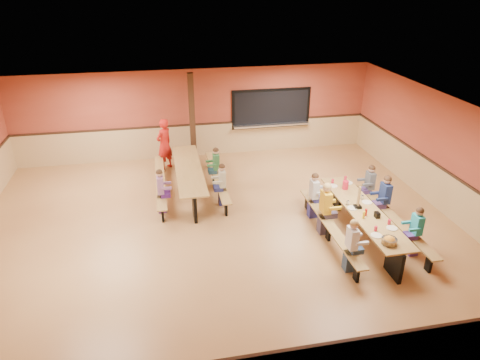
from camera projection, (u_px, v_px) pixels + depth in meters
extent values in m
plane|color=#99673A|center=(220.00, 230.00, 10.67)|extent=(12.00, 12.00, 0.00)
cube|color=#9A402C|center=(197.00, 114.00, 14.44)|extent=(12.00, 0.04, 3.00)
cube|color=#9A402C|center=(275.00, 334.00, 5.60)|extent=(12.00, 0.04, 3.00)
cube|color=#9A402C|center=(448.00, 156.00, 11.06)|extent=(0.04, 10.00, 3.00)
cube|color=white|center=(217.00, 114.00, 9.37)|extent=(12.00, 10.00, 0.04)
cube|color=black|center=(271.00, 108.00, 14.84)|extent=(2.60, 0.06, 1.20)
cube|color=silver|center=(271.00, 125.00, 15.01)|extent=(2.70, 0.28, 0.06)
cube|color=#311C10|center=(192.00, 119.00, 13.87)|extent=(0.18, 0.18, 3.00)
cube|color=olive|center=(363.00, 210.00, 10.11)|extent=(0.75, 3.60, 0.04)
cube|color=black|center=(394.00, 262.00, 8.90)|extent=(0.08, 0.60, 0.70)
cube|color=black|center=(336.00, 194.00, 11.64)|extent=(0.08, 0.60, 0.70)
cube|color=olive|center=(329.00, 224.00, 10.09)|extent=(0.26, 3.60, 0.04)
cube|color=black|center=(328.00, 232.00, 10.19)|extent=(0.06, 0.18, 0.41)
cube|color=olive|center=(393.00, 217.00, 10.38)|extent=(0.26, 3.60, 0.04)
cube|color=black|center=(392.00, 225.00, 10.47)|extent=(0.06, 0.18, 0.41)
cube|color=olive|center=(189.00, 169.00, 12.25)|extent=(0.75, 3.60, 0.04)
cube|color=black|center=(195.00, 206.00, 11.04)|extent=(0.08, 0.60, 0.70)
cube|color=black|center=(185.00, 160.00, 13.78)|extent=(0.08, 0.60, 0.70)
cube|color=olive|center=(160.00, 180.00, 12.23)|extent=(0.26, 3.60, 0.04)
cube|color=black|center=(161.00, 187.00, 12.33)|extent=(0.06, 0.18, 0.41)
cube|color=olive|center=(217.00, 176.00, 12.52)|extent=(0.26, 3.60, 0.04)
cube|color=black|center=(217.00, 182.00, 12.62)|extent=(0.06, 0.18, 0.41)
imported|color=red|center=(164.00, 144.00, 13.70)|extent=(0.72, 0.71, 1.68)
cylinder|color=red|center=(345.00, 185.00, 11.02)|extent=(0.16, 0.16, 0.22)
cube|color=black|center=(377.00, 215.00, 9.74)|extent=(0.10, 0.14, 0.13)
cylinder|color=yellow|center=(364.00, 215.00, 9.70)|extent=(0.06, 0.06, 0.17)
cylinder|color=#B2140F|center=(366.00, 212.00, 9.81)|extent=(0.06, 0.06, 0.17)
cube|color=black|center=(357.00, 207.00, 10.16)|extent=(0.16, 0.16, 0.06)
cube|color=olive|center=(359.00, 196.00, 10.04)|extent=(0.02, 0.09, 0.50)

